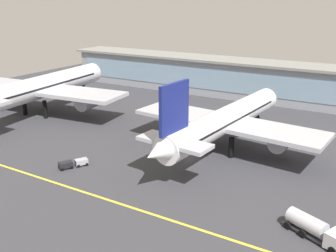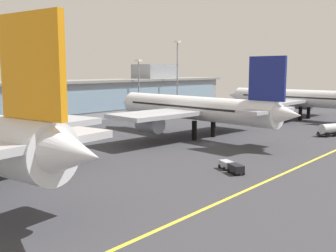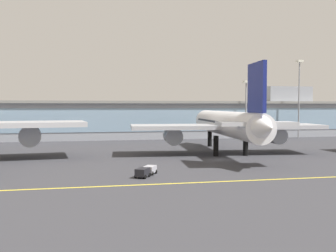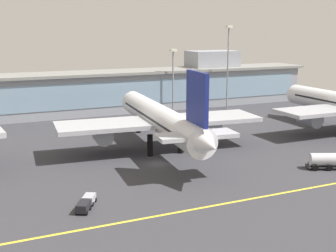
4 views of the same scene
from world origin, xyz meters
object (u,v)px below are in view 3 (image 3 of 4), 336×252
Objects in this scene: baggage_tug_near at (146,171)px; apron_light_mast_west at (246,99)px; apron_light_mast_centre at (299,88)px; airliner_near_right at (227,124)px.

baggage_tug_near is 76.20m from apron_light_mast_west.
apron_light_mast_west is at bearing 174.04° from apron_light_mast_centre.
baggage_tug_near is at bearing -134.88° from apron_light_mast_centre.
baggage_tug_near is at bearing 142.78° from airliner_near_right.
airliner_near_right is 9.49× the size of baggage_tug_near.
apron_light_mast_west is 0.73× the size of apron_light_mast_centre.
apron_light_mast_west is 18.23m from apron_light_mast_centre.
airliner_near_right is at bearing -118.25° from apron_light_mast_west.
apron_light_mast_west is at bearing -23.02° from airliner_near_right.
apron_light_mast_centre is at bearing -5.96° from apron_light_mast_west.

